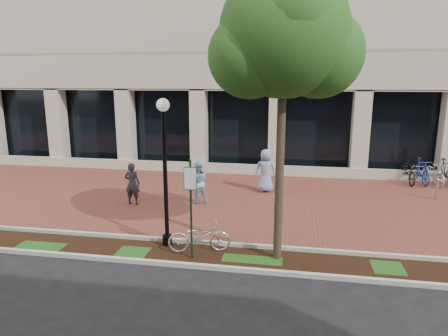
% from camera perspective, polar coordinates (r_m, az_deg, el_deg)
% --- Properties ---
extents(ground, '(120.00, 120.00, 0.00)m').
position_cam_1_polar(ground, '(16.10, -0.65, -4.47)').
color(ground, black).
rests_on(ground, ground).
extents(brick_plaza, '(40.00, 9.00, 0.01)m').
position_cam_1_polar(brick_plaza, '(16.10, -0.65, -4.45)').
color(brick_plaza, brown).
rests_on(brick_plaza, ground).
extents(planting_strip, '(40.00, 1.50, 0.01)m').
position_cam_1_polar(planting_strip, '(11.31, -5.71, -12.14)').
color(planting_strip, black).
rests_on(planting_strip, ground).
extents(curb_plaza_side, '(40.00, 0.12, 0.12)m').
position_cam_1_polar(curb_plaza_side, '(11.95, -4.73, -10.43)').
color(curb_plaza_side, beige).
rests_on(curb_plaza_side, ground).
extents(curb_street_side, '(40.00, 0.12, 0.12)m').
position_cam_1_polar(curb_street_side, '(10.64, -6.83, -13.51)').
color(curb_street_side, beige).
rests_on(curb_street_side, ground).
extents(parking_sign, '(0.34, 0.07, 2.72)m').
position_cam_1_polar(parking_sign, '(10.42, -4.78, -4.28)').
color(parking_sign, '#153B18').
rests_on(parking_sign, ground).
extents(lamppost, '(0.36, 0.36, 4.22)m').
position_cam_1_polar(lamppost, '(11.24, -8.44, 0.46)').
color(lamppost, black).
rests_on(lamppost, ground).
extents(street_tree, '(3.75, 3.13, 7.36)m').
position_cam_1_polar(street_tree, '(10.13, 8.82, 17.37)').
color(street_tree, '#4A3D2A').
rests_on(street_tree, ground).
extents(locked_bicycle, '(1.84, 1.05, 0.92)m').
position_cam_1_polar(locked_bicycle, '(11.25, -3.53, -9.73)').
color(locked_bicycle, silver).
rests_on(locked_bicycle, ground).
extents(pedestrian_left, '(0.60, 0.40, 1.64)m').
position_cam_1_polar(pedestrian_left, '(15.64, -12.97, -2.20)').
color(pedestrian_left, '#2A2A2F').
rests_on(pedestrian_left, ground).
extents(pedestrian_mid, '(0.99, 0.91, 1.66)m').
position_cam_1_polar(pedestrian_mid, '(15.42, -3.76, -2.07)').
color(pedestrian_mid, '#93ADDB').
rests_on(pedestrian_mid, ground).
extents(pedestrian_right, '(0.99, 0.74, 1.85)m').
position_cam_1_polar(pedestrian_right, '(17.01, 5.95, -0.38)').
color(pedestrian_right, '#808FBF').
rests_on(pedestrian_right, ground).
extents(bollard, '(0.12, 0.12, 0.86)m').
position_cam_1_polar(bollard, '(18.04, 28.12, -2.66)').
color(bollard, '#AEAEB3').
rests_on(bollard, ground).
extents(bike_rack_cluster, '(3.73, 2.11, 1.16)m').
position_cam_1_polar(bike_rack_cluster, '(20.71, 28.39, -0.56)').
color(bike_rack_cluster, black).
rests_on(bike_rack_cluster, ground).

